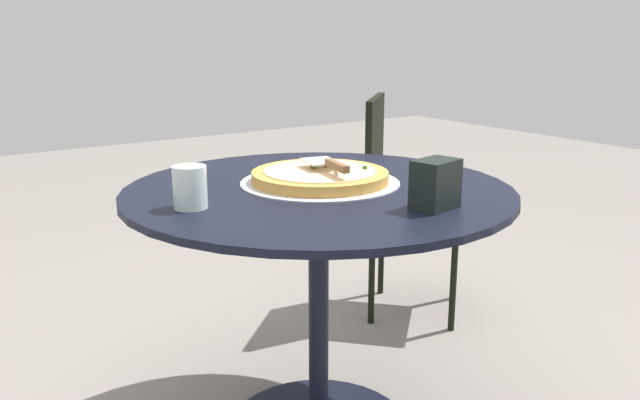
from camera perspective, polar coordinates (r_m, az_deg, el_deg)
The scene contains 6 objects.
patio_table at distance 1.71m, azimuth -0.12°, elevation -4.39°, with size 0.98×0.98×0.70m.
pizza_on_tray at distance 1.70m, azimuth 0.01°, elevation 2.00°, with size 0.41×0.41×0.05m.
pizza_server at distance 1.67m, azimuth 0.76°, elevation 3.18°, with size 0.22×0.10×0.02m.
drinking_cup at distance 1.48m, azimuth -11.17°, elevation 1.09°, with size 0.08×0.08×0.10m, color silver.
napkin_dispenser at distance 1.48m, azimuth 9.96°, elevation 1.36°, with size 0.10×0.07×0.11m, color black.
patio_chair_near at distance 2.54m, azimuth 6.88°, elevation 0.91°, with size 0.51×0.51×0.84m.
Camera 1 is at (-1.33, 0.92, 1.09)m, focal length 36.98 mm.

